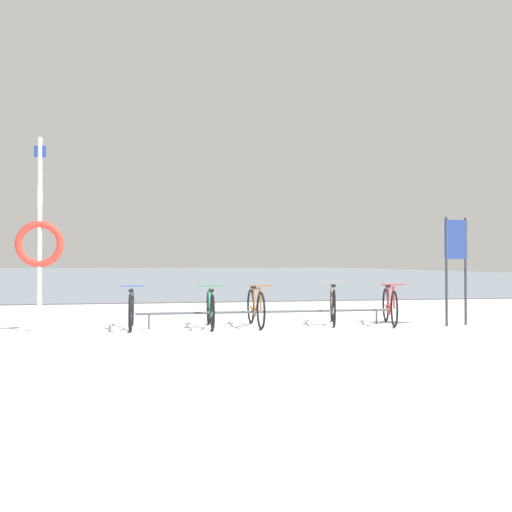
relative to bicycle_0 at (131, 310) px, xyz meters
name	(u,v)px	position (x,y,z in m)	size (l,w,h in m)	color
ground	(174,274)	(2.57, 50.28, -0.39)	(80.00, 132.00, 0.08)	white
bike_rack	(267,312)	(2.52, -0.10, -0.08)	(4.89, 0.08, 0.31)	#4C5156
bicycle_0	(131,310)	(0.00, 0.00, 0.00)	(0.46, 1.63, 0.78)	black
bicycle_1	(210,309)	(1.44, -0.08, 0.00)	(0.46, 1.68, 0.77)	black
bicycle_2	(256,307)	(2.30, -0.05, 0.01)	(0.46, 1.71, 0.80)	black
bicycle_3	(333,305)	(3.86, 0.03, 0.03)	(0.59, 1.64, 0.84)	black
bicycle_4	(390,306)	(4.95, -0.19, 0.02)	(0.58, 1.67, 0.81)	black
info_sign	(456,252)	(6.11, -0.63, 1.07)	(0.54, 0.18, 2.08)	#33383D
rescue_post	(40,240)	(-1.58, -0.10, 1.26)	(0.83, 0.13, 3.42)	silver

